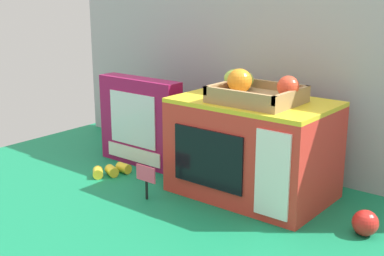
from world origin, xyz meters
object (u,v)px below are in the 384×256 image
Objects in this scene: toy_microwave at (253,148)px; loose_toy_banana at (111,170)px; food_groups_crate at (253,90)px; loose_toy_apple at (365,223)px; price_sign at (146,177)px; cookie_set_box at (140,122)px.

toy_microwave is 3.49× the size of loose_toy_banana.
food_groups_crate is at bearing 17.35° from loose_toy_banana.
loose_toy_banana is 0.80m from loose_toy_apple.
loose_toy_apple is (0.35, -0.03, -0.28)m from food_groups_crate.
loose_toy_apple is at bearing -7.91° from toy_microwave.
toy_microwave is 0.31m from price_sign.
toy_microwave is 0.48m from loose_toy_banana.
price_sign reaches higher than loose_toy_banana.
cookie_set_box reaches higher than loose_toy_banana.
price_sign is at bearing -135.97° from food_groups_crate.
price_sign is 0.24m from loose_toy_banana.
food_groups_crate is 3.86× the size of loose_toy_apple.
food_groups_crate is 2.48× the size of price_sign.
cookie_set_box is 3.17× the size of price_sign.
food_groups_crate is (0.00, -0.02, 0.17)m from toy_microwave.
food_groups_crate is 0.47m from cookie_set_box.
toy_microwave is at bearing 172.09° from loose_toy_apple.
loose_toy_apple is (0.57, 0.17, -0.03)m from price_sign.
cookie_set_box is 0.19m from loose_toy_banana.
cookie_set_box is 2.53× the size of loose_toy_banana.
toy_microwave reaches higher than price_sign.
price_sign is at bearing -133.26° from toy_microwave.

